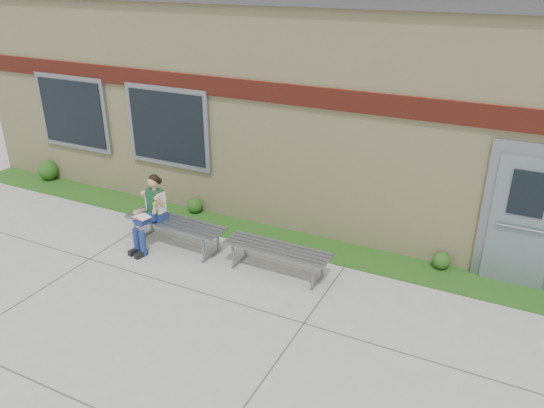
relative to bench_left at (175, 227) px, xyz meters
The scene contains 9 objects.
ground 2.51m from the bench_left, 38.79° to the right, with size 80.00×80.00×0.00m, color #9E9E99.
grass_strip 2.23m from the bench_left, 28.43° to the left, with size 16.00×0.80×0.02m, color #224813.
school_building 5.13m from the bench_left, 66.45° to the left, with size 16.20×6.22×4.20m.
bench_left is the anchor object (origin of this frame).
bench_right 2.00m from the bench_left, ahead, with size 1.78×0.51×0.46m.
girl 0.52m from the bench_left, 150.41° to the right, with size 0.46×0.80×1.34m.
shrub_west 4.73m from the bench_left, 164.10° to the left, with size 0.45×0.45×0.45m, color #224813.
shrub_mid 1.40m from the bench_left, 110.22° to the left, with size 0.30×0.30×0.30m, color #224813.
shrub_east 4.57m from the bench_left, 16.50° to the left, with size 0.29×0.29×0.29m, color #224813.
Camera 1 is at (3.31, -5.15, 4.61)m, focal length 35.00 mm.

